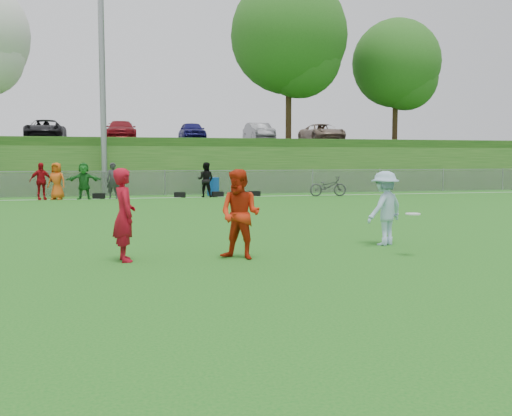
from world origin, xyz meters
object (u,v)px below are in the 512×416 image
object	(u,v)px
player_red_left	(124,215)
player_blue	(385,208)
frisbee	(413,214)
player_red_center	(240,214)
recycling_bin	(213,187)
bicycle	(328,186)

from	to	relation	value
player_red_left	player_blue	xyz separation A→B (m)	(5.50, 0.64, -0.05)
player_red_left	frisbee	distance (m)	5.42
player_red_center	player_blue	xyz separation A→B (m)	(3.40, 0.93, -0.04)
player_blue	recycling_bin	size ratio (longest dim) A/B	1.73
player_red_center	frisbee	size ratio (longest dim) A/B	5.85
player_red_left	recycling_bin	size ratio (longest dim) A/B	1.84
frisbee	bicycle	bearing A→B (deg)	74.12
frisbee	player_blue	bearing A→B (deg)	84.65
player_red_center	bicycle	size ratio (longest dim) A/B	0.89
player_blue	recycling_bin	xyz separation A→B (m)	(-0.82, 17.24, -0.34)
player_red_center	player_blue	distance (m)	3.53
player_red_center	player_red_left	bearing A→B (deg)	-150.30
player_blue	frisbee	distance (m)	1.44
frisbee	recycling_bin	distance (m)	18.69
player_red_left	bicycle	distance (m)	19.03
bicycle	player_red_left	bearing A→B (deg)	150.89
player_red_center	player_blue	size ratio (longest dim) A/B	1.04
player_blue	recycling_bin	bearing A→B (deg)	-115.00
player_red_left	recycling_bin	distance (m)	18.49
player_red_left	recycling_bin	bearing A→B (deg)	-24.85
player_red_left	player_blue	world-z (taller)	player_red_left
player_red_left	bicycle	world-z (taller)	player_red_left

